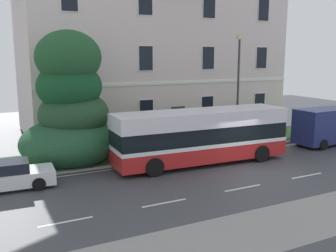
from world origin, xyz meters
name	(u,v)px	position (x,y,z in m)	size (l,w,h in m)	color
ground_plane	(243,168)	(0.00, 0.77, -0.02)	(60.00, 56.00, 0.18)	#3F4046
georgian_townhouse	(152,39)	(0.39, 13.51, 7.24)	(20.31, 9.23, 14.17)	silver
iron_verge_railing	(212,142)	(0.39, 4.40, 0.62)	(13.10, 0.04, 0.97)	black
evergreen_tree	(71,111)	(-7.94, 6.10, 2.89)	(5.57, 5.57, 7.55)	#423328
single_decker_bus	(201,136)	(-1.57, 2.56, 1.58)	(10.08, 2.92, 2.99)	red
white_panel_van	(327,126)	(8.35, 2.60, 1.27)	(5.24, 2.20, 2.48)	navy
parked_hatchback_00	(3,176)	(-11.75, 2.92, 0.62)	(4.34, 1.94, 1.27)	silver
street_lamp_post	(238,83)	(2.73, 5.07, 4.22)	(0.36, 0.24, 7.20)	#333338
litter_bin	(266,132)	(5.30, 5.12, 0.68)	(0.51, 0.51, 1.11)	black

